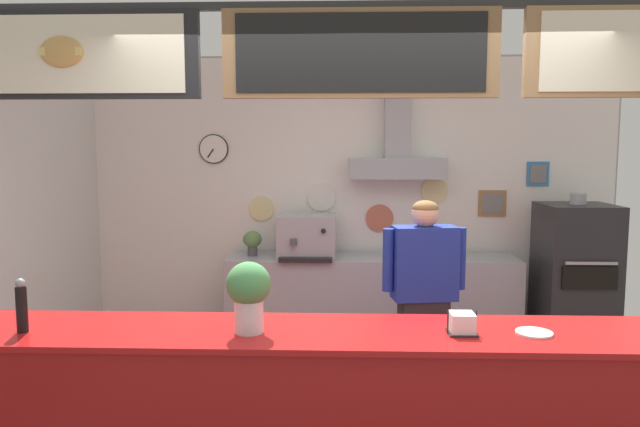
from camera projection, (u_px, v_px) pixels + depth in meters
back_wall_assembly at (353, 192)px, 5.77m from camera, size 5.24×3.00×2.83m
service_counter at (359, 426)px, 3.02m from camera, size 4.09×0.62×1.01m
back_prep_counter at (372, 304)px, 5.66m from camera, size 2.75×0.53×0.90m
pizza_oven at (574, 282)px, 5.35m from camera, size 0.62×0.67×1.53m
shop_worker at (424, 300)px, 4.28m from camera, size 0.61×0.29×1.56m
espresso_machine at (307, 236)px, 5.58m from camera, size 0.54×0.51×0.40m
potted_basil at (454, 246)px, 5.58m from camera, size 0.17×0.17×0.20m
potted_thyme at (252, 241)px, 5.66m from camera, size 0.18×0.18×0.24m
potted_sage at (413, 245)px, 5.61m from camera, size 0.18×0.18×0.20m
basil_vase at (249, 294)px, 2.92m from camera, size 0.22×0.22×0.36m
condiment_plate at (534, 333)px, 2.91m from camera, size 0.18×0.18×0.01m
pepper_grinder at (22, 306)px, 2.92m from camera, size 0.05×0.05×0.27m
napkin_holder at (462, 324)px, 2.91m from camera, size 0.15×0.14×0.12m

